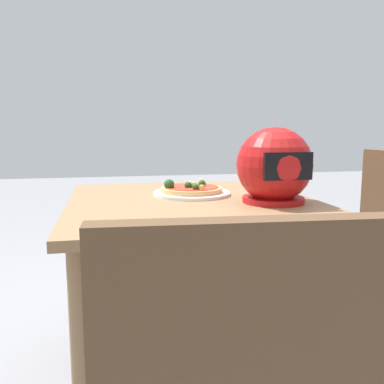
{
  "coord_description": "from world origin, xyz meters",
  "views": [
    {
      "loc": [
        0.3,
        1.48,
        0.98
      ],
      "look_at": [
        -0.01,
        -0.06,
        0.74
      ],
      "focal_mm": 39.2,
      "sensor_mm": 36.0,
      "label": 1
    }
  ],
  "objects": [
    {
      "name": "ground_plane",
      "position": [
        0.0,
        0.0,
        0.0
      ],
      "size": [
        14.0,
        14.0,
        0.0
      ],
      "primitive_type": "plane",
      "color": "gray"
    },
    {
      "name": "pizza_plate",
      "position": [
        -0.02,
        -0.11,
        0.73
      ],
      "size": [
        0.3,
        0.3,
        0.01
      ],
      "primitive_type": "cylinder",
      "color": "white",
      "rests_on": "dining_table"
    },
    {
      "name": "dining_table",
      "position": [
        0.0,
        0.0,
        0.63
      ],
      "size": [
        0.89,
        0.98,
        0.72
      ],
      "color": "olive",
      "rests_on": "ground"
    },
    {
      "name": "pizza",
      "position": [
        -0.02,
        -0.11,
        0.74
      ],
      "size": [
        0.24,
        0.24,
        0.05
      ],
      "color": "tan",
      "rests_on": "pizza_plate"
    },
    {
      "name": "motorcycle_helmet",
      "position": [
        -0.27,
        0.11,
        0.85
      ],
      "size": [
        0.26,
        0.26,
        0.26
      ],
      "color": "#B21414",
      "rests_on": "dining_table"
    }
  ]
}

